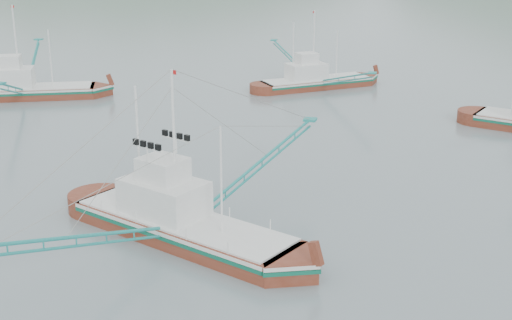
# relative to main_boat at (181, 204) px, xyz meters

# --- Properties ---
(ground) EXTENTS (1200.00, 1200.00, 0.00)m
(ground) POSITION_rel_main_boat_xyz_m (2.84, -1.17, -2.02)
(ground) COLOR slate
(ground) RESTS_ON ground
(main_boat) EXTENTS (13.96, 23.61, 9.97)m
(main_boat) POSITION_rel_main_boat_xyz_m (0.00, 0.00, 0.00)
(main_boat) COLOR maroon
(main_boat) RESTS_ON ground
(bg_boat_far) EXTENTS (16.50, 18.66, 8.63)m
(bg_boat_far) POSITION_rel_main_boat_xyz_m (-0.07, 39.31, -0.17)
(bg_boat_far) COLOR maroon
(bg_boat_far) RESTS_ON ground
(bg_boat_left) EXTENTS (13.58, 22.88, 9.75)m
(bg_boat_left) POSITION_rel_main_boat_xyz_m (-26.89, 27.26, -0.04)
(bg_boat_left) COLOR maroon
(bg_boat_left) RESTS_ON ground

